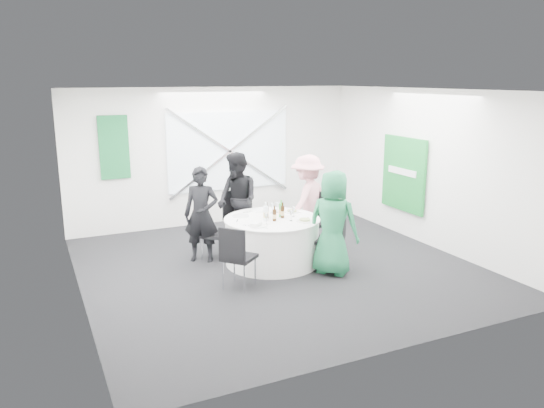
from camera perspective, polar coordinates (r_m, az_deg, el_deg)
name	(u,v)px	position (r m, az deg, el deg)	size (l,w,h in m)	color
floor	(277,267)	(8.64, 0.56, -6.74)	(6.00, 6.00, 0.00)	black
ceiling	(278,90)	(8.11, 0.61, 12.16)	(6.00, 6.00, 0.00)	silver
wall_back	(215,156)	(11.01, -6.19, 5.12)	(6.00, 6.00, 0.00)	white
wall_front	(399,231)	(5.78, 13.55, -2.87)	(6.00, 6.00, 0.00)	white
wall_left	(74,200)	(7.50, -20.57, 0.38)	(6.00, 6.00, 0.00)	white
wall_right	(428,168)	(9.91, 16.47, 3.72)	(6.00, 6.00, 0.00)	white
window_panel	(229,151)	(11.05, -4.66, 5.71)	(2.60, 0.03, 1.60)	white
window_brace_a	(230,151)	(11.02, -4.59, 5.69)	(0.05, 0.05, 3.16)	silver
window_brace_b	(230,151)	(11.02, -4.59, 5.69)	(0.05, 0.05, 3.16)	silver
green_banner	(114,147)	(10.45, -16.62, 5.85)	(0.55, 0.04, 1.20)	#16703B
green_sign	(404,174)	(10.36, 13.97, 3.15)	(0.05, 1.20, 1.40)	#17822F
banquet_table	(272,241)	(8.69, 0.00, -3.97)	(1.56, 1.56, 0.76)	white
chair_back	(237,213)	(9.64, -3.84, -1.01)	(0.50, 0.51, 0.98)	black
chair_back_left	(209,230)	(8.93, -6.81, -2.77)	(0.55, 0.55, 0.86)	black
chair_back_right	(320,216)	(9.47, 5.16, -1.29)	(0.58, 0.57, 0.99)	black
chair_front_right	(335,235)	(8.45, 6.85, -3.32)	(0.61, 0.61, 0.95)	black
chair_front_left	(236,253)	(7.58, -3.88, -5.28)	(0.60, 0.60, 0.94)	black
person_man_back_left	(201,215)	(8.78, -7.61, -1.13)	(0.58, 0.38, 1.58)	black
person_man_back	(237,200)	(9.42, -3.74, 0.38)	(0.83, 0.46, 1.71)	black
person_woman_pink	(307,201)	(9.54, 3.83, 0.37)	(1.07, 0.50, 1.66)	pink
person_woman_green	(333,223)	(8.17, 6.58, -2.03)	(0.80, 0.52, 1.63)	#21794B
plate_back	(258,210)	(9.07, -1.50, -0.69)	(0.27, 0.27, 0.01)	white
plate_back_left	(241,216)	(8.72, -3.40, -1.28)	(0.27, 0.27, 0.01)	white
plate_back_right	(292,211)	(8.98, 2.16, -0.79)	(0.25, 0.25, 0.04)	white
plate_front_right	(305,220)	(8.42, 3.55, -1.77)	(0.27, 0.27, 0.04)	white
plate_front_left	(258,226)	(8.14, -1.49, -2.34)	(0.27, 0.27, 0.01)	white
napkin	(256,224)	(8.10, -1.74, -2.19)	(0.18, 0.12, 0.05)	white
beer_bottle_a	(267,212)	(8.56, -0.56, -0.88)	(0.06, 0.06, 0.27)	#3B210A
beer_bottle_b	(267,211)	(8.67, -0.57, -0.78)	(0.06, 0.06, 0.24)	#3B210A
beer_bottle_c	(283,212)	(8.59, 1.14, -0.87)	(0.06, 0.06, 0.26)	#3B210A
beer_bottle_d	(274,215)	(8.41, 0.27, -1.22)	(0.06, 0.06, 0.25)	#3B210A
green_water_bottle	(281,210)	(8.65, 0.99, -0.68)	(0.08, 0.08, 0.29)	green
clear_water_bottle	(266,213)	(8.42, -0.67, -1.02)	(0.08, 0.08, 0.30)	white
wine_glass_a	(294,209)	(8.68, 2.33, -0.54)	(0.07, 0.07, 0.17)	white
wine_glass_b	(291,213)	(8.42, 2.07, -0.99)	(0.07, 0.07, 0.17)	white
wine_glass_c	(277,205)	(8.94, 0.56, -0.11)	(0.07, 0.07, 0.17)	white
wine_glass_d	(272,206)	(8.89, 0.00, -0.19)	(0.07, 0.07, 0.17)	white
wine_glass_e	(266,217)	(8.21, -0.61, -1.36)	(0.07, 0.07, 0.17)	white
fork_a	(239,216)	(8.76, -3.62, -1.26)	(0.01, 0.15, 0.01)	silver
knife_a	(237,221)	(8.45, -3.76, -1.81)	(0.01, 0.15, 0.01)	silver
fork_b	(298,212)	(8.95, 2.80, -0.91)	(0.01, 0.15, 0.01)	silver
knife_b	(279,210)	(9.13, 0.75, -0.62)	(0.01, 0.15, 0.01)	silver
fork_c	(264,210)	(9.12, -0.86, -0.63)	(0.01, 0.15, 0.01)	silver
knife_c	(247,212)	(8.96, -2.73, -0.90)	(0.01, 0.15, 0.01)	silver
fork_d	(248,226)	(8.17, -2.63, -2.33)	(0.01, 0.15, 0.01)	silver
knife_d	(264,228)	(8.04, -0.92, -2.58)	(0.01, 0.15, 0.01)	silver
fork_e	(305,223)	(8.35, 3.53, -2.00)	(0.01, 0.15, 0.01)	silver
knife_e	(307,218)	(8.60, 3.84, -1.53)	(0.01, 0.15, 0.01)	silver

